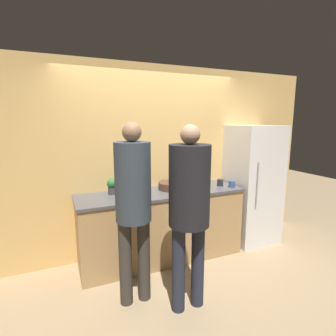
{
  "coord_description": "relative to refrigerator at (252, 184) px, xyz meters",
  "views": [
    {
      "loc": [
        -1.24,
        -2.73,
        1.85
      ],
      "look_at": [
        0.0,
        0.15,
        1.29
      ],
      "focal_mm": 28.0,
      "sensor_mm": 36.0,
      "label": 1
    }
  ],
  "objects": [
    {
      "name": "cup_blue",
      "position": [
        -0.5,
        -0.16,
        0.09
      ],
      "size": [
        0.09,
        0.09,
        0.09
      ],
      "color": "#335184",
      "rests_on": "counter"
    },
    {
      "name": "refrigerator",
      "position": [
        0.0,
        0.0,
        0.0
      ],
      "size": [
        0.7,
        0.68,
        1.79
      ],
      "color": "white",
      "rests_on": "ground_plane"
    },
    {
      "name": "person_left",
      "position": [
        -2.08,
        -0.69,
        0.21
      ],
      "size": [
        0.35,
        0.35,
        1.84
      ],
      "color": "#38332D",
      "rests_on": "ground_plane"
    },
    {
      "name": "wall_back",
      "position": [
        -1.5,
        0.35,
        0.41
      ],
      "size": [
        5.2,
        0.06,
        2.6
      ],
      "color": "#E0B266",
      "rests_on": "ground_plane"
    },
    {
      "name": "counter",
      "position": [
        -1.5,
        0.02,
        -0.42
      ],
      "size": [
        2.19,
        0.68,
        0.94
      ],
      "color": "tan",
      "rests_on": "ground_plane"
    },
    {
      "name": "bottle_clear",
      "position": [
        -1.75,
        0.1,
        0.14
      ],
      "size": [
        0.08,
        0.08,
        0.24
      ],
      "color": "silver",
      "rests_on": "counter"
    },
    {
      "name": "fruit_bowl",
      "position": [
        -1.33,
        0.07,
        0.09
      ],
      "size": [
        0.36,
        0.36,
        0.14
      ],
      "color": "#4C3323",
      "rests_on": "counter"
    },
    {
      "name": "ground_plane",
      "position": [
        -1.5,
        -0.35,
        -0.89
      ],
      "size": [
        14.0,
        14.0,
        0.0
      ],
      "primitive_type": "plane",
      "color": "#9E8460"
    },
    {
      "name": "potted_plant",
      "position": [
        -2.12,
        0.14,
        0.15
      ],
      "size": [
        0.13,
        0.13,
        0.2
      ],
      "color": "#3D3D42",
      "rests_on": "counter"
    },
    {
      "name": "cup_black",
      "position": [
        -0.61,
        -0.04,
        0.09
      ],
      "size": [
        0.09,
        0.09,
        0.09
      ],
      "color": "#28282D",
      "rests_on": "counter"
    },
    {
      "name": "utensil_crock",
      "position": [
        -0.93,
        0.17,
        0.11
      ],
      "size": [
        0.12,
        0.12,
        0.29
      ],
      "color": "#ADA393",
      "rests_on": "counter"
    },
    {
      "name": "person_center",
      "position": [
        -1.62,
        -0.99,
        0.22
      ],
      "size": [
        0.39,
        0.39,
        1.83
      ],
      "color": "#232838",
      "rests_on": "ground_plane"
    }
  ]
}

